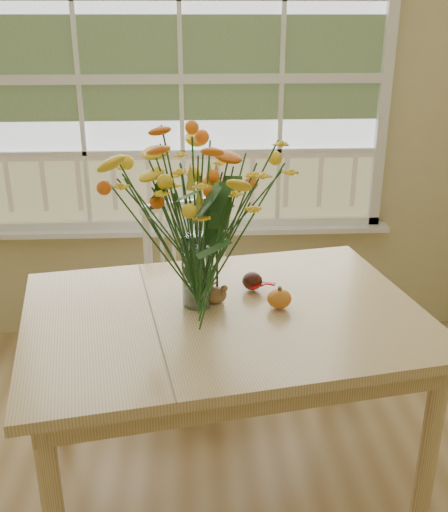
{
  "coord_description": "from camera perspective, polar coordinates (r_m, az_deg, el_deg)",
  "views": [
    {
      "loc": [
        0.05,
        -1.16,
        1.87
      ],
      "look_at": [
        0.16,
        0.92,
        1.03
      ],
      "focal_mm": 42.0,
      "sensor_mm": 36.0,
      "label": 1
    }
  ],
  "objects": [
    {
      "name": "window",
      "position": [
        3.38,
        -4.12,
        16.16
      ],
      "size": [
        2.42,
        0.12,
        1.74
      ],
      "color": "silver",
      "rests_on": "wall_back"
    },
    {
      "name": "turkey_figurine",
      "position": [
        2.34,
        -0.78,
        -3.78
      ],
      "size": [
        0.09,
        0.07,
        0.11
      ],
      "rotation": [
        0.0,
        0.0,
        0.11
      ],
      "color": "#CCB78C",
      "rests_on": "dining_table"
    },
    {
      "name": "flower_vase",
      "position": [
        2.22,
        -2.64,
        5.21
      ],
      "size": [
        0.59,
        0.59,
        0.7
      ],
      "color": "white",
      "rests_on": "dining_table"
    },
    {
      "name": "wall_back",
      "position": [
        3.45,
        -4.03,
        13.22
      ],
      "size": [
        4.0,
        0.02,
        2.7
      ],
      "primitive_type": "cube",
      "color": "beige",
      "rests_on": "floor"
    },
    {
      "name": "dining_table",
      "position": [
        2.36,
        0.03,
        -7.24
      ],
      "size": [
        1.68,
        1.33,
        0.81
      ],
      "rotation": [
        0.0,
        0.0,
        0.18
      ],
      "color": "tan",
      "rests_on": "floor"
    },
    {
      "name": "windsor_chair",
      "position": [
        3.1,
        -3.08,
        -3.27
      ],
      "size": [
        0.56,
        0.55,
        0.98
      ],
      "rotation": [
        0.0,
        0.0,
        0.3
      ],
      "color": "white",
      "rests_on": "floor"
    },
    {
      "name": "dark_gourd",
      "position": [
        2.47,
        2.71,
        -2.48
      ],
      "size": [
        0.12,
        0.08,
        0.07
      ],
      "color": "#38160F",
      "rests_on": "dining_table"
    },
    {
      "name": "pumpkin",
      "position": [
        2.33,
        5.29,
        -4.15
      ],
      "size": [
        0.09,
        0.09,
        0.07
      ],
      "primitive_type": "ellipsoid",
      "color": "orange",
      "rests_on": "dining_table"
    }
  ]
}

